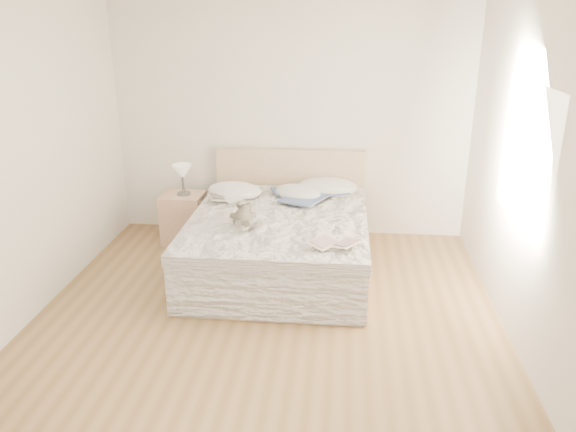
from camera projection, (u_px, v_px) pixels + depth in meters
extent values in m
cube|color=brown|center=(264.00, 329.00, 4.67)|extent=(4.00, 4.50, 0.00)
cube|color=silver|center=(290.00, 118.00, 6.30)|extent=(4.00, 0.02, 2.70)
cube|color=silver|center=(174.00, 337.00, 2.10)|extent=(4.00, 0.02, 2.70)
cube|color=silver|center=(8.00, 166.00, 4.39)|extent=(0.02, 4.50, 2.70)
cube|color=silver|center=(538.00, 180.00, 4.01)|extent=(0.02, 4.50, 2.70)
cube|color=white|center=(526.00, 156.00, 4.25)|extent=(0.02, 1.30, 1.10)
cube|color=tan|center=(280.00, 260.00, 5.70)|extent=(1.68, 2.08, 0.20)
cube|color=silver|center=(280.00, 237.00, 5.62)|extent=(1.60, 2.00, 0.30)
cube|color=silver|center=(279.00, 222.00, 5.50)|extent=(1.72, 2.05, 0.10)
cube|color=tan|center=(290.00, 192.00, 6.54)|extent=(1.70, 0.06, 1.00)
cube|color=tan|center=(184.00, 218.00, 6.34)|extent=(0.46, 0.41, 0.56)
cylinder|color=#47423D|center=(184.00, 194.00, 6.24)|extent=(0.16, 0.16, 0.02)
cylinder|color=#443D39|center=(183.00, 184.00, 6.20)|extent=(0.03, 0.03, 0.21)
cone|color=beige|center=(182.00, 172.00, 6.15)|extent=(0.25, 0.25, 0.16)
ellipsoid|color=white|center=(235.00, 191.00, 6.10)|extent=(0.67, 0.53, 0.18)
ellipsoid|color=silver|center=(298.00, 193.00, 6.05)|extent=(0.65, 0.58, 0.16)
ellipsoid|color=silver|center=(328.00, 187.00, 6.23)|extent=(0.72, 0.54, 0.20)
cube|color=silver|center=(225.00, 198.00, 5.90)|extent=(0.42, 0.37, 0.03)
cube|color=beige|center=(335.00, 244.00, 4.76)|extent=(0.47, 0.44, 0.03)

